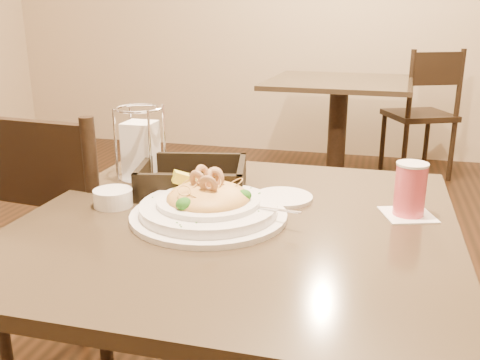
% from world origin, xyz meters
% --- Properties ---
extents(main_table, '(0.90, 0.90, 0.75)m').
position_xyz_m(main_table, '(0.00, 0.00, 0.51)').
color(main_table, black).
rests_on(main_table, ground).
extents(background_table, '(0.94, 0.94, 0.75)m').
position_xyz_m(background_table, '(0.02, 2.51, 0.51)').
color(background_table, black).
rests_on(background_table, ground).
extents(dining_chair_near, '(0.46, 0.46, 0.93)m').
position_xyz_m(dining_chair_near, '(-0.56, 0.24, 0.50)').
color(dining_chair_near, black).
rests_on(dining_chair_near, ground).
extents(dining_chair_far, '(0.56, 0.56, 0.93)m').
position_xyz_m(dining_chair_far, '(0.58, 2.97, 0.50)').
color(dining_chair_far, black).
rests_on(dining_chair_far, ground).
extents(pasta_bowl, '(0.37, 0.33, 0.11)m').
position_xyz_m(pasta_bowl, '(-0.06, -0.01, 0.78)').
color(pasta_bowl, white).
rests_on(pasta_bowl, main_table).
extents(drink_glass, '(0.13, 0.13, 0.12)m').
position_xyz_m(drink_glass, '(0.35, 0.11, 0.80)').
color(drink_glass, white).
rests_on(drink_glass, main_table).
extents(bread_basket, '(0.29, 0.25, 0.07)m').
position_xyz_m(bread_basket, '(-0.15, 0.16, 0.77)').
color(bread_basket, black).
rests_on(bread_basket, main_table).
extents(napkin_caddy, '(0.12, 0.12, 0.19)m').
position_xyz_m(napkin_caddy, '(-0.31, 0.21, 0.83)').
color(napkin_caddy, silver).
rests_on(napkin_caddy, main_table).
extents(side_plate, '(0.16, 0.16, 0.01)m').
position_xyz_m(side_plate, '(0.07, 0.15, 0.75)').
color(side_plate, white).
rests_on(side_plate, main_table).
extents(butter_ramekin, '(0.10, 0.10, 0.04)m').
position_xyz_m(butter_ramekin, '(-0.29, 0.01, 0.77)').
color(butter_ramekin, white).
rests_on(butter_ramekin, main_table).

